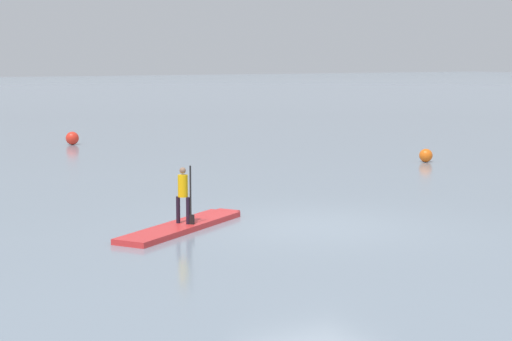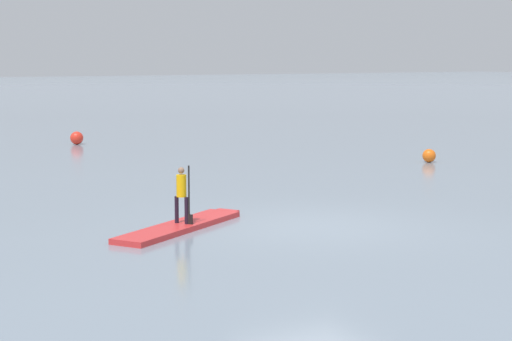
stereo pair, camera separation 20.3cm
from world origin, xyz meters
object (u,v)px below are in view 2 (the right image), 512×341
at_px(paddler_child_solo, 182,192).
at_px(mooring_buoy_mid, 429,156).
at_px(mooring_buoy_near, 77,138).
at_px(paddleboard_near, 182,226).

xyz_separation_m(paddler_child_solo, mooring_buoy_mid, (10.61, 5.59, -0.47)).
distance_m(mooring_buoy_near, mooring_buoy_mid, 12.61).
distance_m(paddleboard_near, mooring_buoy_near, 16.24).
distance_m(paddleboard_near, mooring_buoy_mid, 12.00).
relative_size(paddleboard_near, mooring_buoy_mid, 8.15).
xyz_separation_m(paddler_child_solo, mooring_buoy_near, (3.34, 15.90, -0.44)).
bearing_deg(mooring_buoy_mid, paddler_child_solo, -152.20).
bearing_deg(paddleboard_near, mooring_buoy_near, 78.09).
bearing_deg(paddler_child_solo, mooring_buoy_mid, 27.80).
xyz_separation_m(paddleboard_near, mooring_buoy_mid, (10.62, 5.59, 0.15)).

